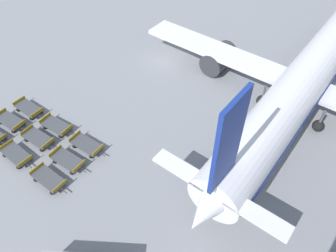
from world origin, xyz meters
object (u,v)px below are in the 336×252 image
at_px(baggage_dolly_row_near_col_b, 17,155).
at_px(baggage_dolly_row_mid_b_col_b, 56,126).
at_px(baggage_dolly_row_mid_b_col_a, 29,109).
at_px(baggage_dolly_row_near_col_c, 49,179).
at_px(baggage_dolly_row_mid_b_col_c, 87,145).
at_px(airplane, 309,75).
at_px(baggage_dolly_row_mid_a_col_c, 68,160).
at_px(baggage_dolly_row_mid_a_col_a, 10,121).
at_px(baggage_dolly_row_mid_a_col_b, 38,139).

xyz_separation_m(baggage_dolly_row_near_col_b, baggage_dolly_row_mid_b_col_b, (-0.22, 4.36, 0.00)).
distance_m(baggage_dolly_row_mid_b_col_a, baggage_dolly_row_mid_b_col_b, 4.06).
distance_m(baggage_dolly_row_near_col_c, baggage_dolly_row_mid_b_col_c, 4.40).
relative_size(airplane, baggage_dolly_row_mid_a_col_c, 10.94).
bearing_deg(baggage_dolly_row_mid_a_col_a, baggage_dolly_row_mid_b_col_b, 32.37).
bearing_deg(baggage_dolly_row_mid_b_col_c, baggage_dolly_row_mid_b_col_b, -175.43).
distance_m(baggage_dolly_row_mid_b_col_b, baggage_dolly_row_mid_b_col_c, 4.02).
bearing_deg(baggage_dolly_row_mid_a_col_b, baggage_dolly_row_mid_a_col_a, -173.98).
xyz_separation_m(baggage_dolly_row_mid_a_col_b, baggage_dolly_row_mid_a_col_c, (4.05, 0.18, 0.00)).
height_order(baggage_dolly_row_near_col_c, baggage_dolly_row_mid_b_col_c, same).
bearing_deg(baggage_dolly_row_mid_b_col_c, airplane, 57.55).
relative_size(baggage_dolly_row_mid_b_col_a, baggage_dolly_row_mid_b_col_c, 1.00).
distance_m(baggage_dolly_row_near_col_b, baggage_dolly_row_mid_a_col_a, 4.52).
xyz_separation_m(airplane, baggage_dolly_row_mid_a_col_c, (-11.63, -20.63, -2.74)).
relative_size(baggage_dolly_row_mid_a_col_a, baggage_dolly_row_mid_b_col_b, 1.00).
relative_size(baggage_dolly_row_near_col_c, baggage_dolly_row_mid_b_col_a, 1.00).
bearing_deg(baggage_dolly_row_mid_b_col_a, airplane, 43.99).
distance_m(baggage_dolly_row_near_col_c, baggage_dolly_row_mid_a_col_a, 8.50).
xyz_separation_m(baggage_dolly_row_near_col_b, baggage_dolly_row_mid_a_col_b, (-0.17, 2.31, 0.00)).
bearing_deg(baggage_dolly_row_near_col_c, baggage_dolly_row_mid_a_col_a, 169.16).
bearing_deg(baggage_dolly_row_near_col_b, baggage_dolly_row_mid_b_col_b, 92.94).
bearing_deg(baggage_dolly_row_near_col_c, airplane, 63.74).
relative_size(baggage_dolly_row_mid_a_col_c, baggage_dolly_row_mid_b_col_a, 1.00).
height_order(airplane, baggage_dolly_row_mid_a_col_b, airplane).
relative_size(baggage_dolly_row_near_col_c, baggage_dolly_row_mid_a_col_b, 0.99).
bearing_deg(baggage_dolly_row_near_col_b, baggage_dolly_row_near_col_c, 4.04).
height_order(airplane, baggage_dolly_row_near_col_c, airplane).
height_order(baggage_dolly_row_near_col_b, baggage_dolly_row_mid_a_col_c, same).
xyz_separation_m(baggage_dolly_row_near_col_b, baggage_dolly_row_mid_a_col_c, (3.88, 2.49, 0.00)).
relative_size(airplane, baggage_dolly_row_mid_b_col_a, 10.99).
height_order(baggage_dolly_row_near_col_c, baggage_dolly_row_mid_b_col_a, same).
relative_size(airplane, baggage_dolly_row_mid_b_col_c, 10.95).
relative_size(baggage_dolly_row_mid_b_col_b, baggage_dolly_row_mid_b_col_c, 1.00).
xyz_separation_m(airplane, baggage_dolly_row_mid_a_col_b, (-15.68, -20.80, -2.74)).
xyz_separation_m(baggage_dolly_row_near_col_c, baggage_dolly_row_mid_a_col_a, (-8.35, 1.60, 0.00)).
relative_size(airplane, baggage_dolly_row_mid_a_col_a, 10.93).
relative_size(baggage_dolly_row_near_col_b, baggage_dolly_row_mid_a_col_b, 0.99).
bearing_deg(baggage_dolly_row_mid_b_col_c, baggage_dolly_row_mid_a_col_a, -160.59).
bearing_deg(baggage_dolly_row_mid_b_col_a, baggage_dolly_row_near_col_c, -23.63).
bearing_deg(baggage_dolly_row_near_col_c, baggage_dolly_row_mid_b_col_a, 156.37).
bearing_deg(baggage_dolly_row_mid_a_col_a, baggage_dolly_row_mid_a_col_b, 6.02).
xyz_separation_m(airplane, baggage_dolly_row_mid_b_col_c, (-11.73, -18.44, -2.74)).
bearing_deg(baggage_dolly_row_mid_a_col_b, baggage_dolly_row_mid_a_col_c, 2.53).
distance_m(baggage_dolly_row_mid_a_col_b, baggage_dolly_row_mid_b_col_b, 2.04).
xyz_separation_m(baggage_dolly_row_near_col_c, baggage_dolly_row_mid_a_col_b, (-4.42, 2.01, 0.00)).
distance_m(airplane, baggage_dolly_row_near_col_c, 25.59).
bearing_deg(baggage_dolly_row_mid_b_col_b, baggage_dolly_row_mid_b_col_a, -175.34).
bearing_deg(airplane, baggage_dolly_row_mid_b_col_b, -129.98).
relative_size(baggage_dolly_row_mid_a_col_b, baggage_dolly_row_mid_b_col_c, 1.00).
relative_size(baggage_dolly_row_mid_b_col_a, baggage_dolly_row_mid_b_col_b, 0.99).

